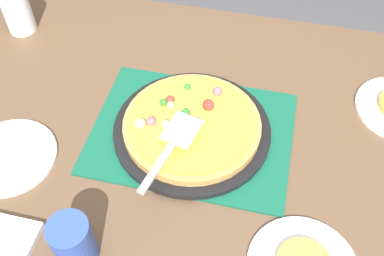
{
  "coord_description": "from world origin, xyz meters",
  "views": [
    {
      "loc": [
        -0.15,
        0.65,
        1.59
      ],
      "look_at": [
        0.0,
        0.0,
        0.77
      ],
      "focal_mm": 41.26,
      "sensor_mm": 36.0,
      "label": 1
    }
  ],
  "objects_px": {
    "cup_near": "(73,242)",
    "pizza_server": "(172,145)",
    "pizza": "(191,124)",
    "cup_far": "(18,12)",
    "plate_side": "(9,157)",
    "napkin_stack": "(4,244)",
    "pizza_pan": "(192,130)"
  },
  "relations": [
    {
      "from": "pizza",
      "to": "pizza_server",
      "type": "distance_m",
      "value": 0.1
    },
    {
      "from": "cup_near",
      "to": "napkin_stack",
      "type": "height_order",
      "value": "cup_near"
    },
    {
      "from": "pizza_pan",
      "to": "cup_near",
      "type": "xyz_separation_m",
      "value": [
        0.15,
        0.35,
        0.05
      ]
    },
    {
      "from": "pizza",
      "to": "cup_near",
      "type": "height_order",
      "value": "cup_near"
    },
    {
      "from": "pizza",
      "to": "plate_side",
      "type": "relative_size",
      "value": 1.5
    },
    {
      "from": "plate_side",
      "to": "cup_far",
      "type": "bearing_deg",
      "value": -67.22
    },
    {
      "from": "plate_side",
      "to": "pizza_pan",
      "type": "bearing_deg",
      "value": -157.2
    },
    {
      "from": "pizza_pan",
      "to": "plate_side",
      "type": "xyz_separation_m",
      "value": [
        0.4,
        0.17,
        -0.01
      ]
    },
    {
      "from": "pizza_pan",
      "to": "napkin_stack",
      "type": "distance_m",
      "value": 0.48
    },
    {
      "from": "pizza_pan",
      "to": "plate_side",
      "type": "distance_m",
      "value": 0.43
    },
    {
      "from": "pizza_pan",
      "to": "napkin_stack",
      "type": "relative_size",
      "value": 3.17
    },
    {
      "from": "pizza",
      "to": "plate_side",
      "type": "distance_m",
      "value": 0.43
    },
    {
      "from": "pizza_pan",
      "to": "cup_far",
      "type": "height_order",
      "value": "cup_far"
    },
    {
      "from": "cup_far",
      "to": "plate_side",
      "type": "bearing_deg",
      "value": 112.78
    },
    {
      "from": "pizza_server",
      "to": "pizza",
      "type": "bearing_deg",
      "value": -102.24
    },
    {
      "from": "pizza_pan",
      "to": "cup_near",
      "type": "relative_size",
      "value": 3.17
    },
    {
      "from": "cup_far",
      "to": "napkin_stack",
      "type": "height_order",
      "value": "cup_far"
    },
    {
      "from": "pizza_pan",
      "to": "napkin_stack",
      "type": "bearing_deg",
      "value": 50.63
    },
    {
      "from": "cup_near",
      "to": "pizza_server",
      "type": "distance_m",
      "value": 0.29
    },
    {
      "from": "pizza_pan",
      "to": "pizza_server",
      "type": "relative_size",
      "value": 1.63
    },
    {
      "from": "pizza_pan",
      "to": "plate_side",
      "type": "height_order",
      "value": "pizza_pan"
    },
    {
      "from": "pizza_server",
      "to": "napkin_stack",
      "type": "xyz_separation_m",
      "value": [
        0.28,
        0.27,
        -0.06
      ]
    },
    {
      "from": "cup_near",
      "to": "pizza_server",
      "type": "height_order",
      "value": "cup_near"
    },
    {
      "from": "plate_side",
      "to": "pizza_server",
      "type": "bearing_deg",
      "value": -169.1
    },
    {
      "from": "plate_side",
      "to": "cup_near",
      "type": "relative_size",
      "value": 1.83
    },
    {
      "from": "pizza_pan",
      "to": "pizza",
      "type": "height_order",
      "value": "pizza"
    },
    {
      "from": "plate_side",
      "to": "cup_near",
      "type": "xyz_separation_m",
      "value": [
        -0.25,
        0.19,
        0.06
      ]
    },
    {
      "from": "cup_far",
      "to": "pizza_server",
      "type": "height_order",
      "value": "cup_far"
    },
    {
      "from": "napkin_stack",
      "to": "cup_near",
      "type": "bearing_deg",
      "value": -174.05
    },
    {
      "from": "pizza_pan",
      "to": "pizza_server",
      "type": "xyz_separation_m",
      "value": [
        0.02,
        0.1,
        0.06
      ]
    },
    {
      "from": "pizza_pan",
      "to": "plate_side",
      "type": "relative_size",
      "value": 1.73
    },
    {
      "from": "pizza_pan",
      "to": "pizza_server",
      "type": "bearing_deg",
      "value": 76.51
    }
  ]
}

